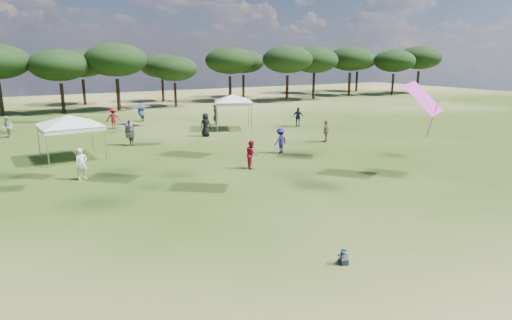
{
  "coord_description": "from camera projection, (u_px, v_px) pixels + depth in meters",
  "views": [
    {
      "loc": [
        -7.72,
        -6.34,
        6.02
      ],
      "look_at": [
        -0.59,
        6.0,
        2.57
      ],
      "focal_mm": 30.0,
      "sensor_mm": 36.0,
      "label": 1
    }
  ],
  "objects": [
    {
      "name": "toddler",
      "position": [
        344.0,
        257.0,
        12.69
      ],
      "size": [
        0.38,
        0.42,
        0.51
      ],
      "rotation": [
        0.0,
        0.0,
        -0.37
      ],
      "color": "#161C32",
      "rests_on": "ground"
    },
    {
      "name": "tent_right",
      "position": [
        233.0,
        96.0,
        35.7
      ],
      "size": [
        5.55,
        5.55,
        3.27
      ],
      "rotation": [
        0.0,
        0.0,
        -0.41
      ],
      "color": "gray",
      "rests_on": "ground"
    },
    {
      "name": "tree_line",
      "position": [
        102.0,
        62.0,
        50.28
      ],
      "size": [
        108.78,
        17.63,
        7.77
      ],
      "color": "black",
      "rests_on": "ground"
    },
    {
      "name": "ground",
      "position": [
        399.0,
        308.0,
        10.5
      ],
      "size": [
        140.0,
        140.0,
        0.0
      ],
      "primitive_type": "plane",
      "color": "#364D17",
      "rests_on": "ground"
    },
    {
      "name": "festival_crowd",
      "position": [
        128.0,
        131.0,
        30.66
      ],
      "size": [
        30.54,
        21.86,
        1.84
      ],
      "color": "#29292D",
      "rests_on": "ground"
    },
    {
      "name": "tent_left",
      "position": [
        69.0,
        117.0,
        25.3
      ],
      "size": [
        6.75,
        6.75,
        2.96
      ],
      "rotation": [
        0.0,
        0.0,
        0.08
      ],
      "color": "gray",
      "rests_on": "ground"
    }
  ]
}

